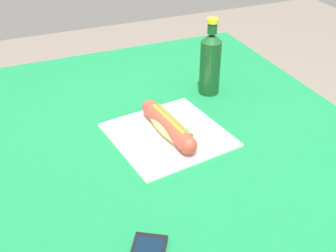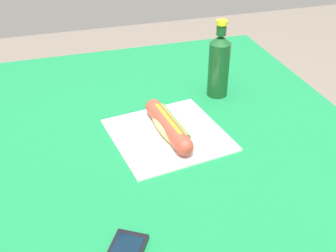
{
  "view_description": "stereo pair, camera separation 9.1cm",
  "coord_description": "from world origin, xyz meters",
  "views": [
    {
      "loc": [
        0.79,
        -0.37,
        1.38
      ],
      "look_at": [
        -0.02,
        -0.03,
        0.81
      ],
      "focal_mm": 44.48,
      "sensor_mm": 36.0,
      "label": 1
    },
    {
      "loc": [
        0.82,
        -0.28,
        1.38
      ],
      "look_at": [
        -0.02,
        -0.03,
        0.81
      ],
      "focal_mm": 44.48,
      "sensor_mm": 36.0,
      "label": 2
    }
  ],
  "objects": [
    {
      "name": "dining_table",
      "position": [
        0.0,
        0.0,
        0.65
      ],
      "size": [
        1.22,
        0.95,
        0.78
      ],
      "color": "brown",
      "rests_on": "ground"
    },
    {
      "name": "paper_wrapper",
      "position": [
        -0.02,
        -0.03,
        0.78
      ],
      "size": [
        0.31,
        0.31,
        0.01
      ],
      "primitive_type": "cube",
      "rotation": [
        0.0,
        0.0,
        0.14
      ],
      "color": "white",
      "rests_on": "dining_table"
    },
    {
      "name": "soda_bottle",
      "position": [
        -0.19,
        0.18,
        0.88
      ],
      "size": [
        0.06,
        0.06,
        0.23
      ],
      "color": "#14471E",
      "rests_on": "dining_table"
    },
    {
      "name": "hot_dog",
      "position": [
        -0.02,
        -0.03,
        0.81
      ],
      "size": [
        0.24,
        0.07,
        0.05
      ],
      "color": "#DBB26B",
      "rests_on": "paper_wrapper"
    }
  ]
}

